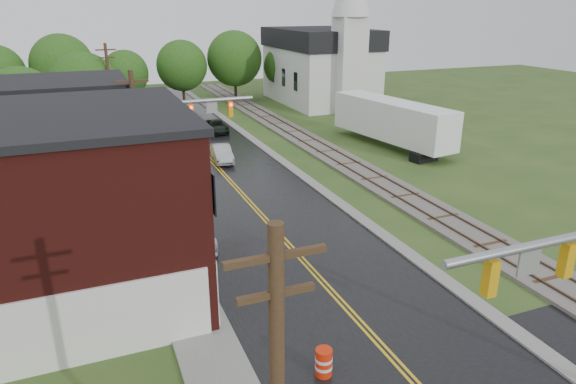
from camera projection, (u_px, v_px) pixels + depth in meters
main_road at (222, 173)px, 39.82m from camera, size 10.00×90.00×0.02m
curb_right at (266, 150)px, 46.07m from camera, size 0.80×70.00×0.12m
sidewalk_left at (150, 206)px, 33.28m from camera, size 2.40×50.00×0.12m
brick_building at (17, 216)px, 20.94m from camera, size 14.30×10.30×8.30m
yellow_house at (63, 162)px, 31.37m from camera, size 8.00×7.00×6.40m
darkred_building at (79, 142)px, 39.90m from camera, size 7.00×6.00×4.40m
church at (324, 58)px, 65.50m from camera, size 10.40×18.40×20.00m
railroad at (313, 144)px, 47.64m from camera, size 3.20×80.00×0.30m
traffic_signal_far at (180, 121)px, 34.27m from camera, size 7.34×0.43×7.20m
utility_pole_b at (138, 148)px, 28.84m from camera, size 1.80×0.28×9.00m
utility_pole_c at (110, 90)px, 48.00m from camera, size 1.80×0.28×9.00m
tree_left_c at (24, 105)px, 42.02m from camera, size 6.00×6.00×7.65m
tree_left_e at (86, 88)px, 48.90m from camera, size 6.40×6.40×8.16m
suv_dark at (216, 127)px, 52.11m from camera, size 2.18×4.48×1.23m
sedan_silver at (222, 154)px, 42.47m from camera, size 1.81×4.21×1.35m
pickup_white at (191, 231)px, 27.85m from camera, size 2.22×5.12×1.47m
semi_trailer at (392, 120)px, 46.28m from camera, size 4.96×13.80×4.18m
construction_barrel at (324, 362)px, 17.91m from camera, size 0.74×0.74×1.07m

